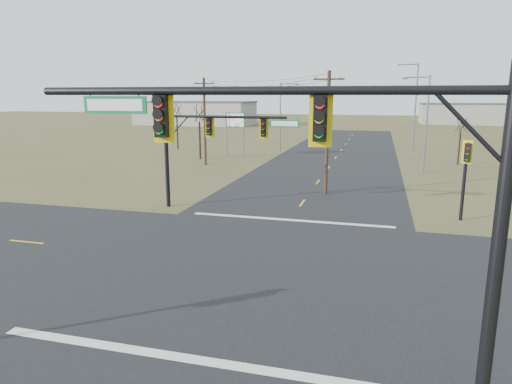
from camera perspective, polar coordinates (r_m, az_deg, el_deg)
ground at (r=20.09m, az=0.13°, el=-9.12°), size 320.00×320.00×0.00m
road_ew at (r=20.09m, az=0.13°, el=-9.09°), size 160.00×14.00×0.02m
road_ns at (r=20.09m, az=0.13°, el=-9.09°), size 14.00×160.00×0.02m
stop_bar_near at (r=13.71m, az=-8.50°, el=-19.88°), size 12.00×0.40×0.01m
stop_bar_far at (r=27.04m, az=4.25°, el=-3.50°), size 12.00×0.40×0.01m
mast_arm_near at (r=10.75m, az=10.44°, el=3.80°), size 11.51×0.47×7.95m
mast_arm_far at (r=28.94m, az=-5.61°, el=6.99°), size 8.83×0.50×6.54m
pedestal_signal_ne at (r=28.89m, az=24.79°, el=3.29°), size 0.66×0.58×4.75m
utility_pole_near at (r=33.83m, az=8.91°, el=7.51°), size 2.19×0.26×8.96m
utility_pole_far at (r=48.41m, az=-6.44°, el=8.92°), size 2.21×0.26×9.02m
highway_sign at (r=54.62m, az=-2.64°, el=8.35°), size 2.67×0.99×5.25m
streetlight_a at (r=46.06m, az=20.33°, el=8.59°), size 2.53×0.28×9.08m
streetlight_b at (r=63.88m, az=19.10°, el=10.57°), size 3.18×0.51×11.33m
streetlight_c at (r=58.96m, az=3.24°, el=9.77°), size 2.48×0.36×8.84m
bare_tree_a at (r=52.92m, az=-7.12°, el=9.77°), size 3.54×3.54×6.65m
bare_tree_b at (r=63.74m, az=-9.91°, el=10.19°), size 3.46×3.46×6.78m
bare_tree_c at (r=52.88m, az=24.28°, el=7.75°), size 3.02×3.02×5.46m
warehouse_left at (r=117.12m, az=-7.53°, el=9.70°), size 28.00×14.00×5.50m
warehouse_mid at (r=129.77m, az=24.33°, el=8.86°), size 20.00×12.00×5.00m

